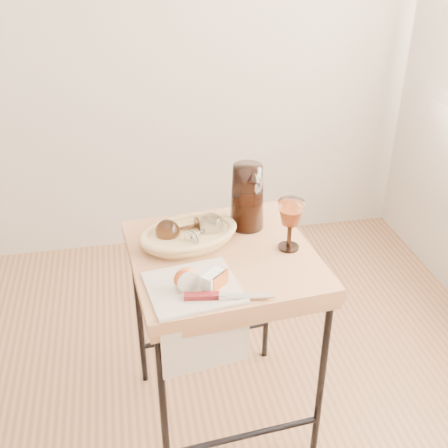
{
  "coord_description": "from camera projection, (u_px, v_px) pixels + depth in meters",
  "views": [
    {
      "loc": [
        0.2,
        -1.08,
        1.75
      ],
      "look_at": [
        0.49,
        0.41,
        0.88
      ],
      "focal_mm": 44.65,
      "sensor_mm": 36.0,
      "label": 1
    }
  ],
  "objects": [
    {
      "name": "goblet_lying_a",
      "position": [
        180.0,
        229.0,
        1.86
      ],
      "size": [
        0.15,
        0.11,
        0.08
      ],
      "primitive_type": null,
      "rotation": [
        0.0,
        0.0,
        3.36
      ],
      "color": "#4D2F1C",
      "rests_on": "bread_basket"
    },
    {
      "name": "apple_half",
      "position": [
        186.0,
        278.0,
        1.64
      ],
      "size": [
        0.08,
        0.06,
        0.07
      ],
      "primitive_type": "ellipsoid",
      "rotation": [
        0.0,
        0.0,
        0.26
      ],
      "color": "red",
      "rests_on": "tea_towel"
    },
    {
      "name": "wine_goblet",
      "position": [
        290.0,
        225.0,
        1.81
      ],
      "size": [
        0.11,
        0.11,
        0.18
      ],
      "primitive_type": null,
      "rotation": [
        0.0,
        0.0,
        -0.42
      ],
      "color": "white",
      "rests_on": "side_table"
    },
    {
      "name": "goblet_lying_b",
      "position": [
        203.0,
        231.0,
        1.84
      ],
      "size": [
        0.16,
        0.16,
        0.09
      ],
      "primitive_type": null,
      "rotation": [
        0.0,
        0.0,
        0.74
      ],
      "color": "white",
      "rests_on": "bread_basket"
    },
    {
      "name": "wall_back",
      "position": [
        65.0,
        3.0,
        2.62
      ],
      "size": [
        3.6,
        0.0,
        2.7
      ],
      "primitive_type": "cube",
      "color": "#C2B3A2",
      "rests_on": "ground"
    },
    {
      "name": "bread_basket",
      "position": [
        189.0,
        237.0,
        1.87
      ],
      "size": [
        0.35,
        0.28,
        0.05
      ],
      "primitive_type": null,
      "rotation": [
        0.0,
        0.0,
        0.28
      ],
      "color": "#A97C59",
      "rests_on": "side_table"
    },
    {
      "name": "side_table",
      "position": [
        223.0,
        340.0,
        2.02
      ],
      "size": [
        0.64,
        0.64,
        0.76
      ],
      "primitive_type": null,
      "rotation": [
        0.0,
        0.0,
        0.08
      ],
      "color": "#936548",
      "rests_on": "floor"
    },
    {
      "name": "table_knife",
      "position": [
        225.0,
        295.0,
        1.61
      ],
      "size": [
        0.26,
        0.07,
        0.02
      ],
      "primitive_type": null,
      "rotation": [
        0.0,
        0.0,
        -0.16
      ],
      "color": "silver",
      "rests_on": "tea_towel"
    },
    {
      "name": "pitcher",
      "position": [
        247.0,
        197.0,
        1.93
      ],
      "size": [
        0.2,
        0.26,
        0.27
      ],
      "primitive_type": null,
      "rotation": [
        0.0,
        0.0,
        -0.15
      ],
      "color": "black",
      "rests_on": "side_table"
    },
    {
      "name": "apple_wedge",
      "position": [
        213.0,
        280.0,
        1.64
      ],
      "size": [
        0.08,
        0.08,
        0.05
      ],
      "primitive_type": "cube",
      "rotation": [
        0.0,
        0.0,
        0.73
      ],
      "color": "white",
      "rests_on": "tea_towel"
    },
    {
      "name": "tea_towel",
      "position": [
        193.0,
        287.0,
        1.66
      ],
      "size": [
        0.3,
        0.28,
        0.01
      ],
      "primitive_type": "cube",
      "rotation": [
        0.0,
        0.0,
        0.15
      ],
      "color": "silver",
      "rests_on": "side_table"
    }
  ]
}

